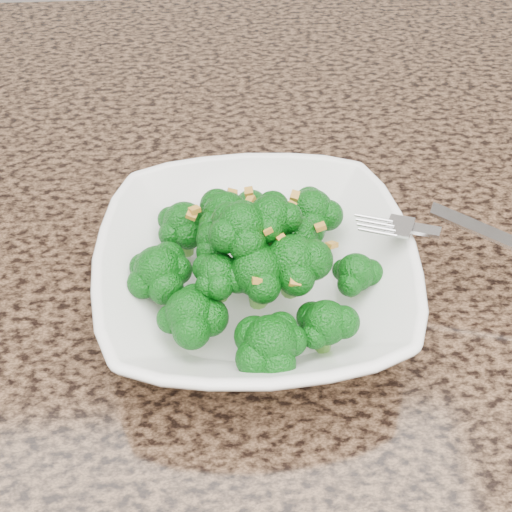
{
  "coord_description": "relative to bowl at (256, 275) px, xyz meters",
  "views": [
    {
      "loc": [
        0.06,
        -0.08,
        1.29
      ],
      "look_at": [
        0.08,
        0.25,
        0.95
      ],
      "focal_mm": 45.0,
      "sensor_mm": 36.0,
      "label": 1
    }
  ],
  "objects": [
    {
      "name": "cabinet",
      "position": [
        -0.08,
        0.05,
        -0.49
      ],
      "size": [
        1.55,
        0.95,
        0.87
      ],
      "primitive_type": "cube",
      "color": "#3C2718",
      "rests_on": "ground"
    },
    {
      "name": "granite_counter",
      "position": [
        -0.08,
        0.05,
        -0.04
      ],
      "size": [
        1.64,
        1.04,
        0.03
      ],
      "primitive_type": "cube",
      "color": "brown",
      "rests_on": "cabinet"
    },
    {
      "name": "bowl",
      "position": [
        0.0,
        0.0,
        0.0
      ],
      "size": [
        0.24,
        0.24,
        0.06
      ],
      "primitive_type": "imported",
      "rotation": [
        0.0,
        0.0,
        0.02
      ],
      "color": "white",
      "rests_on": "granite_counter"
    },
    {
      "name": "broccoli_pile",
      "position": [
        0.0,
        0.0,
        0.06
      ],
      "size": [
        0.21,
        0.21,
        0.07
      ],
      "primitive_type": null,
      "color": "#09560D",
      "rests_on": "bowl"
    },
    {
      "name": "garlic_topping",
      "position": [
        0.0,
        0.0,
        0.1
      ],
      "size": [
        0.13,
        0.13,
        0.01
      ],
      "primitive_type": null,
      "color": "gold",
      "rests_on": "broccoli_pile"
    },
    {
      "name": "fork",
      "position": [
        0.13,
        0.01,
        0.04
      ],
      "size": [
        0.18,
        0.1,
        0.01
      ],
      "primitive_type": null,
      "rotation": [
        0.0,
        0.0,
        -0.44
      ],
      "color": "silver",
      "rests_on": "bowl"
    }
  ]
}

